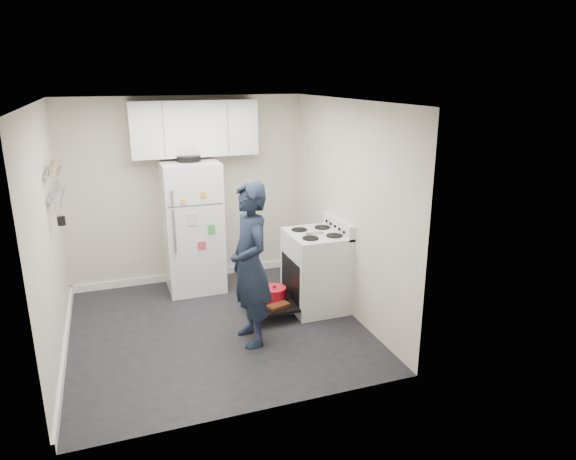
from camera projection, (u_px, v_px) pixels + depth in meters
name	position (u px, v px, depth m)	size (l,w,h in m)	color
room	(209.00, 225.00, 5.49)	(3.21, 3.21, 2.51)	black
electric_range	(315.00, 271.00, 6.23)	(0.66, 0.76, 1.10)	silver
open_oven_door	(271.00, 298.00, 6.14)	(0.55, 0.70, 0.22)	black
refrigerator	(192.00, 226.00, 6.69)	(0.72, 0.74, 1.78)	silver
upper_cabinets	(194.00, 128.00, 6.53)	(1.60, 0.33, 0.70)	silver
wall_shelf_rack	(55.00, 184.00, 5.29)	(0.14, 0.60, 0.61)	#B2B2B7
person	(250.00, 265.00, 5.30)	(0.63, 0.42, 1.74)	#161F31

